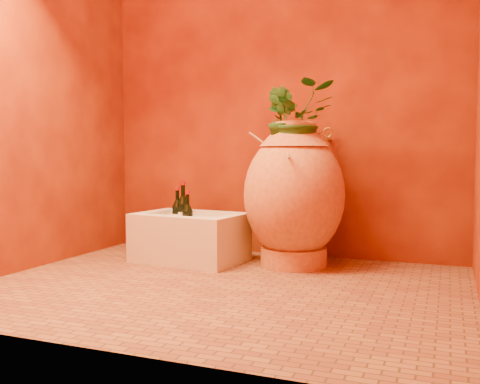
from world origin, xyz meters
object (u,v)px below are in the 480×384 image
at_px(wine_bottle_a, 183,214).
at_px(wine_bottle_c, 178,216).
at_px(wine_bottle_b, 188,221).
at_px(amphora, 294,195).
at_px(stone_basin, 190,238).
at_px(wall_tap, 327,138).

relative_size(wine_bottle_a, wine_bottle_c, 1.12).
bearing_deg(wine_bottle_b, amphora, 17.98).
bearing_deg(stone_basin, wall_tap, 25.01).
bearing_deg(wall_tap, wine_bottle_a, -162.24).
height_order(stone_basin, wine_bottle_c, wine_bottle_c).
height_order(amphora, stone_basin, amphora).
bearing_deg(amphora, wine_bottle_c, -177.94).
height_order(wine_bottle_b, wall_tap, wall_tap).
height_order(wine_bottle_a, wine_bottle_b, wine_bottle_a).
xyz_separation_m(stone_basin, wine_bottle_c, (-0.13, 0.08, 0.13)).
bearing_deg(wine_bottle_b, wine_bottle_c, 133.01).
relative_size(amphora, wine_bottle_a, 2.62).
bearing_deg(wall_tap, wine_bottle_c, -162.48).
bearing_deg(wine_bottle_b, wall_tap, 31.35).
xyz_separation_m(wine_bottle_a, wine_bottle_c, (-0.04, -0.01, -0.01)).
relative_size(wine_bottle_c, wall_tap, 1.92).
relative_size(wine_bottle_a, wine_bottle_b, 1.17).
distance_m(stone_basin, wall_tap, 1.11).
distance_m(wine_bottle_a, wine_bottle_b, 0.22).
xyz_separation_m(amphora, stone_basin, (-0.67, -0.11, -0.30)).
xyz_separation_m(wine_bottle_a, wall_tap, (0.91, 0.29, 0.50)).
xyz_separation_m(wine_bottle_c, wall_tap, (0.95, 0.30, 0.52)).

